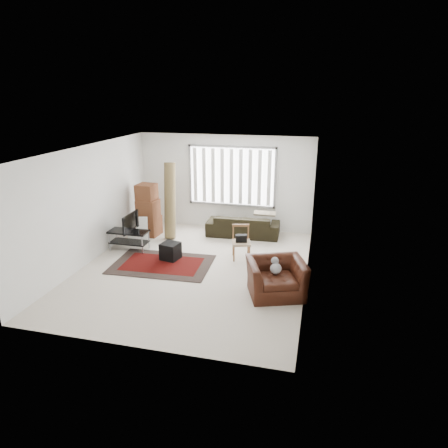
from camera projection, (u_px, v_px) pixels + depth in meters
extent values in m
plane|color=beige|center=(194.00, 269.00, 9.06)|extent=(6.00, 6.00, 0.00)
cube|color=white|center=(191.00, 149.00, 8.21)|extent=(5.00, 6.00, 0.02)
cube|color=white|center=(225.00, 183.00, 11.40)|extent=(5.00, 0.02, 2.70)
cube|color=white|center=(129.00, 269.00, 5.87)|extent=(5.00, 0.02, 2.70)
cube|color=white|center=(89.00, 205.00, 9.20)|extent=(0.02, 6.00, 2.70)
cube|color=white|center=(310.00, 221.00, 8.07)|extent=(0.02, 6.00, 2.70)
cube|color=white|center=(232.00, 176.00, 11.27)|extent=(2.40, 0.01, 1.60)
cube|color=gray|center=(232.00, 176.00, 11.25)|extent=(2.52, 0.06, 1.72)
cube|color=white|center=(231.00, 177.00, 11.21)|extent=(2.40, 0.02, 1.55)
cube|color=black|center=(162.00, 264.00, 9.29)|extent=(2.32, 1.61, 0.02)
cube|color=#430806|center=(162.00, 264.00, 9.28)|extent=(1.83, 1.12, 0.00)
cube|color=black|center=(129.00, 232.00, 10.03)|extent=(1.00, 0.45, 0.04)
cube|color=black|center=(129.00, 242.00, 10.12)|extent=(0.96, 0.42, 0.03)
cylinder|color=#B2B2B7|center=(109.00, 241.00, 10.03)|extent=(0.03, 0.03, 0.50)
cylinder|color=#B2B2B7|center=(142.00, 244.00, 9.83)|extent=(0.03, 0.03, 0.50)
cylinder|color=#B2B2B7|center=(117.00, 236.00, 10.38)|extent=(0.03, 0.03, 0.50)
cylinder|color=#B2B2B7|center=(149.00, 239.00, 10.17)|extent=(0.03, 0.03, 0.50)
imported|color=black|center=(128.00, 222.00, 9.95)|extent=(0.10, 0.81, 0.46)
cube|color=black|center=(170.00, 251.00, 9.50)|extent=(0.47, 0.47, 0.40)
cube|color=brown|center=(149.00, 225.00, 11.15)|extent=(0.63, 0.58, 0.53)
cube|color=brown|center=(148.00, 208.00, 10.95)|extent=(0.57, 0.52, 0.48)
cube|color=brown|center=(146.00, 192.00, 10.87)|extent=(0.52, 0.52, 0.43)
cube|color=silver|center=(138.00, 229.00, 10.62)|extent=(0.55, 0.29, 0.68)
cylinder|color=brown|center=(170.00, 201.00, 10.79)|extent=(0.47, 0.85, 2.04)
imported|color=black|center=(243.00, 222.00, 11.05)|extent=(2.03, 0.95, 0.77)
cube|color=#998164|center=(241.00, 243.00, 9.51)|extent=(0.53, 0.53, 0.05)
cylinder|color=brown|center=(234.00, 254.00, 9.40)|extent=(0.04, 0.04, 0.40)
cylinder|color=brown|center=(249.00, 253.00, 9.41)|extent=(0.04, 0.04, 0.40)
cylinder|color=brown|center=(233.00, 248.00, 9.74)|extent=(0.04, 0.04, 0.40)
cylinder|color=brown|center=(248.00, 248.00, 9.75)|extent=(0.04, 0.04, 0.40)
cube|color=brown|center=(241.00, 225.00, 9.57)|extent=(0.41, 0.15, 0.06)
cube|color=brown|center=(233.00, 232.00, 9.62)|extent=(0.05, 0.05, 0.40)
cube|color=brown|center=(248.00, 232.00, 9.63)|extent=(0.05, 0.05, 0.40)
cube|color=black|center=(241.00, 238.00, 9.48)|extent=(0.30, 0.22, 0.17)
imported|color=#36150B|center=(276.00, 275.00, 7.82)|extent=(1.36, 1.27, 0.81)
ellipsoid|color=#59595B|center=(276.00, 270.00, 7.79)|extent=(0.31, 0.35, 0.20)
sphere|color=#59595B|center=(275.00, 261.00, 7.89)|extent=(0.15, 0.15, 0.15)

